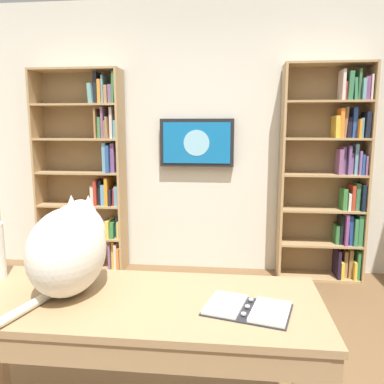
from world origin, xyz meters
name	(u,v)px	position (x,y,z in m)	size (l,w,h in m)	color
wall_back	(199,139)	(0.00, -2.23, 1.35)	(4.52, 0.06, 2.70)	silver
bookshelf_left	(334,175)	(-1.30, -2.06, 1.02)	(0.80, 0.28, 2.04)	tan
bookshelf_right	(91,170)	(1.09, -2.06, 1.04)	(0.89, 0.28, 2.03)	tan
wall_mounted_tv	(197,143)	(0.02, -2.15, 1.31)	(0.74, 0.07, 0.47)	black
desk	(125,324)	(0.09, 0.24, 0.64)	(1.65, 0.63, 0.74)	#A37F56
cat	(70,245)	(0.35, 0.16, 0.95)	(0.31, 0.58, 0.41)	silver
open_binder	(247,309)	(-0.42, 0.28, 0.75)	(0.37, 0.30, 0.02)	#26262B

